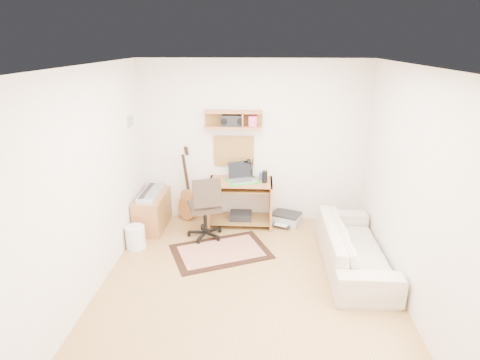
# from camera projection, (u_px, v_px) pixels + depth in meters

# --- Properties ---
(floor) EXTENTS (3.60, 4.00, 0.01)m
(floor) POSITION_uv_depth(u_px,v_px,m) (247.00, 285.00, 4.93)
(floor) COLOR tan
(floor) RESTS_ON ground
(ceiling) EXTENTS (3.60, 4.00, 0.01)m
(ceiling) POSITION_uv_depth(u_px,v_px,m) (249.00, 65.00, 4.07)
(ceiling) COLOR white
(ceiling) RESTS_ON ground
(back_wall) EXTENTS (3.60, 0.01, 2.60)m
(back_wall) POSITION_uv_depth(u_px,v_px,m) (253.00, 143.00, 6.39)
(back_wall) COLOR white
(back_wall) RESTS_ON ground
(left_wall) EXTENTS (0.01, 4.00, 2.60)m
(left_wall) POSITION_uv_depth(u_px,v_px,m) (91.00, 183.00, 4.59)
(left_wall) COLOR white
(left_wall) RESTS_ON ground
(right_wall) EXTENTS (0.01, 4.00, 2.60)m
(right_wall) POSITION_uv_depth(u_px,v_px,m) (412.00, 189.00, 4.40)
(right_wall) COLOR white
(right_wall) RESTS_ON ground
(wall_shelf) EXTENTS (0.90, 0.25, 0.26)m
(wall_shelf) POSITION_uv_depth(u_px,v_px,m) (233.00, 119.00, 6.15)
(wall_shelf) COLOR #B4703F
(wall_shelf) RESTS_ON back_wall
(cork_board) EXTENTS (0.64, 0.03, 0.49)m
(cork_board) POSITION_uv_depth(u_px,v_px,m) (234.00, 151.00, 6.42)
(cork_board) COLOR tan
(cork_board) RESTS_ON back_wall
(wall_photo) EXTENTS (0.02, 0.20, 0.15)m
(wall_photo) POSITION_uv_depth(u_px,v_px,m) (130.00, 122.00, 5.86)
(wall_photo) COLOR #4C8CBF
(wall_photo) RESTS_ON left_wall
(desk) EXTENTS (1.00, 0.55, 0.75)m
(desk) POSITION_uv_depth(u_px,v_px,m) (241.00, 203.00, 6.44)
(desk) COLOR #B4703F
(desk) RESTS_ON floor
(laptop) EXTENTS (0.49, 0.49, 0.29)m
(laptop) POSITION_uv_depth(u_px,v_px,m) (243.00, 173.00, 6.24)
(laptop) COLOR silver
(laptop) RESTS_ON desk
(speaker) EXTENTS (0.08, 0.08, 0.19)m
(speaker) POSITION_uv_depth(u_px,v_px,m) (265.00, 177.00, 6.21)
(speaker) COLOR black
(speaker) RESTS_ON desk
(desk_lamp) EXTENTS (0.11, 0.11, 0.33)m
(desk_lamp) POSITION_uv_depth(u_px,v_px,m) (252.00, 168.00, 6.38)
(desk_lamp) COLOR black
(desk_lamp) RESTS_ON desk
(pencil_cup) EXTENTS (0.08, 0.08, 0.11)m
(pencil_cup) POSITION_uv_depth(u_px,v_px,m) (261.00, 176.00, 6.37)
(pencil_cup) COLOR #3556A1
(pencil_cup) RESTS_ON desk
(boombox) EXTENTS (0.34, 0.15, 0.17)m
(boombox) POSITION_uv_depth(u_px,v_px,m) (233.00, 121.00, 6.15)
(boombox) COLOR black
(boombox) RESTS_ON wall_shelf
(rug) EXTENTS (1.56, 1.33, 0.02)m
(rug) POSITION_uv_depth(u_px,v_px,m) (221.00, 251.00, 5.69)
(rug) COLOR beige
(rug) RESTS_ON floor
(task_chair) EXTENTS (0.65, 0.65, 1.01)m
(task_chair) POSITION_uv_depth(u_px,v_px,m) (205.00, 206.00, 5.97)
(task_chair) COLOR #32271E
(task_chair) RESTS_ON floor
(cabinet) EXTENTS (0.40, 0.90, 0.55)m
(cabinet) POSITION_uv_depth(u_px,v_px,m) (152.00, 211.00, 6.38)
(cabinet) COLOR #B4703F
(cabinet) RESTS_ON floor
(music_keyboard) EXTENTS (0.25, 0.80, 0.07)m
(music_keyboard) POSITION_uv_depth(u_px,v_px,m) (151.00, 193.00, 6.28)
(music_keyboard) COLOR #B2B5BA
(music_keyboard) RESTS_ON cabinet
(guitar) EXTENTS (0.39, 0.32, 1.24)m
(guitar) POSITION_uv_depth(u_px,v_px,m) (186.00, 185.00, 6.53)
(guitar) COLOR #AB6834
(guitar) RESTS_ON floor
(waste_basket) EXTENTS (0.35, 0.35, 0.33)m
(waste_basket) POSITION_uv_depth(u_px,v_px,m) (135.00, 237.00, 5.76)
(waste_basket) COLOR white
(waste_basket) RESTS_ON floor
(printer) EXTENTS (0.55, 0.50, 0.17)m
(printer) POSITION_uv_depth(u_px,v_px,m) (286.00, 218.00, 6.56)
(printer) COLOR #A5A8AA
(printer) RESTS_ON floor
(sofa) EXTENTS (0.57, 1.94, 0.76)m
(sofa) POSITION_uv_depth(u_px,v_px,m) (355.00, 240.00, 5.23)
(sofa) COLOR beige
(sofa) RESTS_ON floor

